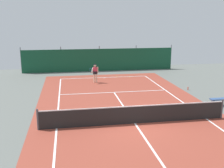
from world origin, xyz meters
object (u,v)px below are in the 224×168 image
(tennis_net, at_px, (135,115))
(courtside_bench, at_px, (222,100))
(tennis_ball_by_sideline, at_px, (130,77))
(parked_car, at_px, (126,58))
(tennis_player, at_px, (95,72))
(water_bottle, at_px, (188,88))
(tennis_ball_near_player, at_px, (132,112))
(tennis_ball_midcourt, at_px, (117,77))

(tennis_net, relative_size, courtside_bench, 6.33)
(tennis_ball_by_sideline, xyz_separation_m, courtside_bench, (3.84, -9.54, 0.34))
(parked_car, xyz_separation_m, courtside_bench, (2.67, -16.63, -0.46))
(tennis_player, distance_m, water_bottle, 7.96)
(tennis_ball_near_player, height_order, tennis_ball_midcourt, same)
(tennis_ball_near_player, distance_m, tennis_ball_midcourt, 10.23)
(tennis_player, bearing_deg, tennis_ball_midcourt, -124.07)
(tennis_ball_by_sideline, bearing_deg, courtside_bench, -68.08)
(courtside_bench, bearing_deg, tennis_ball_midcourt, 117.01)
(tennis_player, bearing_deg, tennis_ball_near_player, 114.38)
(parked_car, distance_m, water_bottle, 12.75)
(tennis_ball_near_player, height_order, tennis_ball_by_sideline, same)
(tennis_net, distance_m, tennis_ball_by_sideline, 11.86)
(parked_car, bearing_deg, courtside_bench, 103.06)
(tennis_player, distance_m, tennis_ball_near_player, 8.32)
(water_bottle, bearing_deg, courtside_bench, -84.37)
(parked_car, xyz_separation_m, water_bottle, (2.27, -12.52, -0.72))
(tennis_ball_midcourt, bearing_deg, tennis_ball_by_sideline, -15.73)
(tennis_net, bearing_deg, water_bottle, 46.21)
(tennis_net, bearing_deg, tennis_ball_by_sideline, 77.95)
(tennis_ball_near_player, relative_size, courtside_bench, 0.04)
(parked_car, bearing_deg, water_bottle, 104.20)
(tennis_player, bearing_deg, parked_car, -103.02)
(tennis_player, bearing_deg, courtside_bench, 148.38)
(tennis_ball_by_sideline, relative_size, parked_car, 0.02)
(tennis_ball_midcourt, bearing_deg, tennis_net, -96.11)
(tennis_ball_near_player, height_order, parked_car, parked_car)
(water_bottle, bearing_deg, tennis_ball_near_player, -142.01)
(parked_car, height_order, water_bottle, parked_car)
(tennis_ball_midcourt, xyz_separation_m, tennis_ball_by_sideline, (1.20, -0.34, 0.00))
(tennis_player, xyz_separation_m, courtside_bench, (7.38, -7.86, -0.59))
(tennis_ball_near_player, height_order, courtside_bench, courtside_bench)
(parked_car, relative_size, courtside_bench, 2.70)
(tennis_ball_midcourt, relative_size, tennis_ball_by_sideline, 1.00)
(tennis_net, relative_size, tennis_ball_near_player, 153.33)
(courtside_bench, height_order, water_bottle, courtside_bench)
(tennis_ball_midcourt, bearing_deg, tennis_player, -139.25)
(parked_car, relative_size, water_bottle, 17.97)
(tennis_net, xyz_separation_m, courtside_bench, (6.31, 2.05, -0.14))
(tennis_player, distance_m, parked_car, 9.96)
(tennis_ball_midcourt, height_order, water_bottle, water_bottle)
(tennis_player, xyz_separation_m, tennis_ball_by_sideline, (3.54, 1.68, -0.93))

